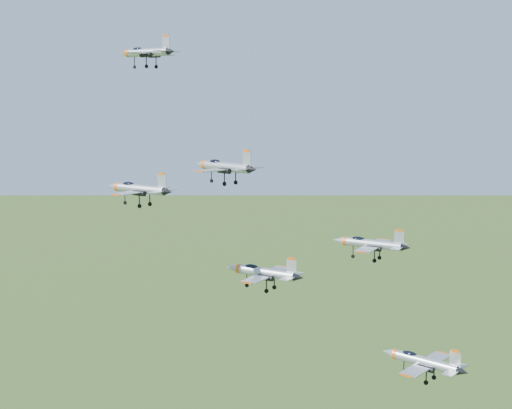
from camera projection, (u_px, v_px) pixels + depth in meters
The scene contains 6 objects.
jet_lead at pixel (146, 52), 124.25m from camera, with size 13.30×11.01×3.56m.
jet_left_high at pixel (224, 166), 111.76m from camera, with size 13.67×11.50×3.67m.
jet_right_high at pixel (138, 189), 93.50m from camera, with size 11.24×9.24×3.01m.
jet_left_low at pixel (370, 243), 100.85m from camera, with size 11.66×9.62×3.12m.
jet_right_low at pixel (263, 272), 96.84m from camera, with size 12.04×9.90×3.23m.
jet_trail at pixel (422, 361), 89.07m from camera, with size 11.86×9.91×3.17m.
Camera 1 is at (58.23, -87.86, 141.70)m, focal length 50.00 mm.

